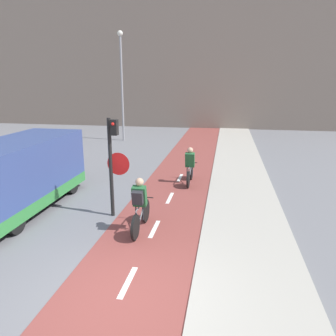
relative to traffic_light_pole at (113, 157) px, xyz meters
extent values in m
plane|color=slate|center=(1.37, -3.74, -1.84)|extent=(120.00, 120.00, 0.00)
cube|color=brown|center=(1.37, -3.74, -1.83)|extent=(2.57, 60.00, 0.02)
cube|color=white|center=(1.37, -3.24, -1.82)|extent=(0.12, 1.10, 0.00)
cube|color=white|center=(1.37, -0.74, -1.82)|extent=(0.12, 1.10, 0.00)
cube|color=white|center=(1.37, 1.76, -1.82)|extent=(0.12, 1.10, 0.00)
cube|color=white|center=(1.37, 4.26, -1.82)|extent=(0.12, 1.10, 0.00)
cube|color=#A8A399|center=(3.85, -3.74, -1.82)|extent=(2.40, 60.00, 0.05)
cube|color=slate|center=(1.37, 21.94, 4.13)|extent=(60.00, 5.00, 11.95)
cylinder|color=black|center=(-0.09, 0.00, -0.36)|extent=(0.11, 0.11, 2.96)
cube|color=black|center=(0.07, 0.00, 0.85)|extent=(0.20, 0.20, 0.44)
sphere|color=red|center=(0.07, -0.11, 0.96)|extent=(0.09, 0.09, 0.09)
cone|color=red|center=(0.15, 0.00, -0.21)|extent=(0.67, 0.01, 0.67)
cone|color=silver|center=(0.15, 0.00, -0.21)|extent=(0.60, 0.02, 0.60)
cylinder|color=gray|center=(-3.71, 12.52, 1.54)|extent=(0.14, 0.14, 6.76)
sphere|color=silver|center=(-3.71, 12.52, 5.02)|extent=(0.36, 0.36, 0.36)
cylinder|color=black|center=(1.01, -1.39, -1.51)|extent=(0.07, 0.67, 0.67)
cylinder|color=black|center=(1.01, -0.28, -1.51)|extent=(0.07, 0.67, 0.67)
cylinder|color=slate|center=(1.01, -0.62, -1.33)|extent=(0.04, 0.71, 0.42)
cylinder|color=slate|center=(1.01, -1.14, -1.31)|extent=(0.04, 0.37, 0.44)
cylinder|color=slate|center=(1.01, -0.79, -1.12)|extent=(0.04, 1.04, 0.07)
cylinder|color=slate|center=(1.01, -1.18, -1.51)|extent=(0.04, 0.42, 0.05)
cylinder|color=black|center=(1.01, -0.28, -1.09)|extent=(0.46, 0.03, 0.03)
cube|color=#235B33|center=(1.01, -0.92, -0.82)|extent=(0.36, 0.31, 0.59)
sphere|color=tan|center=(1.01, -0.88, -0.44)|extent=(0.22, 0.22, 0.22)
cylinder|color=#232328|center=(0.91, -0.95, -1.26)|extent=(0.04, 0.07, 0.42)
cylinder|color=#232328|center=(1.11, -0.95, -1.26)|extent=(0.04, 0.07, 0.42)
cube|color=#28282D|center=(1.01, -1.10, -0.80)|extent=(0.28, 0.23, 0.39)
cylinder|color=black|center=(1.86, 3.04, -1.52)|extent=(0.07, 0.65, 0.65)
cylinder|color=black|center=(1.86, 4.15, -1.52)|extent=(0.07, 0.65, 0.65)
cylinder|color=slate|center=(1.86, 3.80, -1.35)|extent=(0.04, 0.70, 0.40)
cylinder|color=slate|center=(1.86, 3.29, -1.33)|extent=(0.04, 0.37, 0.43)
cylinder|color=slate|center=(1.86, 3.63, -1.15)|extent=(0.04, 1.03, 0.07)
cylinder|color=slate|center=(1.86, 3.25, -1.53)|extent=(0.04, 0.42, 0.05)
cylinder|color=black|center=(1.86, 4.15, -1.11)|extent=(0.46, 0.03, 0.03)
cube|color=#235B33|center=(1.86, 3.51, -0.85)|extent=(0.36, 0.31, 0.59)
sphere|color=tan|center=(1.86, 3.55, -0.47)|extent=(0.22, 0.22, 0.22)
cylinder|color=#232328|center=(1.76, 3.48, -1.28)|extent=(0.04, 0.07, 0.41)
cylinder|color=#232328|center=(1.96, 3.48, -1.28)|extent=(0.04, 0.07, 0.41)
cube|color=#334784|center=(-3.10, 0.04, -0.61)|extent=(1.96, 5.10, 1.96)
cube|color=#33843D|center=(-3.10, 0.04, -1.42)|extent=(1.97, 5.11, 0.36)
cube|color=black|center=(-3.10, 2.57, -0.27)|extent=(1.77, 0.04, 0.70)
cylinder|color=black|center=(-3.98, 1.70, -1.49)|extent=(0.18, 0.70, 0.70)
cylinder|color=black|center=(-2.22, 1.70, -1.49)|extent=(0.18, 0.70, 0.70)
cylinder|color=black|center=(-2.22, -1.62, -1.49)|extent=(0.18, 0.70, 0.70)
camera|label=1|loc=(3.19, -8.82, 2.13)|focal=35.00mm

